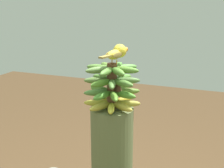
# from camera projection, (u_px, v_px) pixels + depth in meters

# --- Properties ---
(banana_bunch) EXTENTS (0.28, 0.28, 0.23)m
(banana_bunch) POSITION_uv_depth(u_px,v_px,m) (112.00, 86.00, 1.47)
(banana_bunch) COLOR brown
(banana_bunch) RESTS_ON banana_tree
(perched_bird) EXTENTS (0.23, 0.08, 0.09)m
(perched_bird) POSITION_uv_depth(u_px,v_px,m) (117.00, 53.00, 1.44)
(perched_bird) COLOR #C68933
(perched_bird) RESTS_ON banana_bunch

